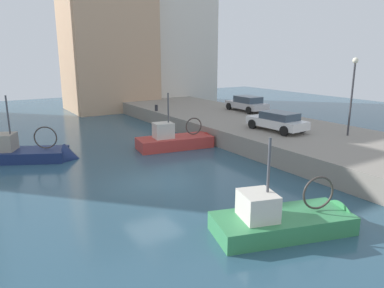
{
  "coord_description": "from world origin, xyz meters",
  "views": [
    {
      "loc": [
        -7.38,
        -15.36,
        6.24
      ],
      "look_at": [
        3.42,
        1.72,
        1.2
      ],
      "focal_mm": 33.91,
      "sensor_mm": 36.0,
      "label": 1
    }
  ],
  "objects_px": {
    "parked_car_white": "(277,121)",
    "mooring_bollard_mid": "(156,108)",
    "fishing_boat_navy": "(31,158)",
    "quay_streetlamp": "(353,84)",
    "fishing_boat_green": "(291,227)",
    "fishing_boat_red": "(179,146)",
    "parked_car_silver": "(247,103)"
  },
  "relations": [
    {
      "from": "fishing_boat_navy",
      "to": "parked_car_white",
      "type": "height_order",
      "value": "fishing_boat_navy"
    },
    {
      "from": "parked_car_white",
      "to": "mooring_bollard_mid",
      "type": "distance_m",
      "value": 12.56
    },
    {
      "from": "fishing_boat_navy",
      "to": "quay_streetlamp",
      "type": "relative_size",
      "value": 1.26
    },
    {
      "from": "fishing_boat_navy",
      "to": "fishing_boat_green",
      "type": "relative_size",
      "value": 1.0
    },
    {
      "from": "fishing_boat_red",
      "to": "parked_car_silver",
      "type": "distance_m",
      "value": 10.44
    },
    {
      "from": "fishing_boat_navy",
      "to": "parked_car_white",
      "type": "distance_m",
      "value": 15.87
    },
    {
      "from": "fishing_boat_red",
      "to": "parked_car_silver",
      "type": "height_order",
      "value": "fishing_boat_red"
    },
    {
      "from": "parked_car_white",
      "to": "quay_streetlamp",
      "type": "xyz_separation_m",
      "value": [
        2.75,
        -3.44,
        2.58
      ]
    },
    {
      "from": "fishing_boat_navy",
      "to": "quay_streetlamp",
      "type": "xyz_separation_m",
      "value": [
        17.4,
        -9.29,
        4.33
      ]
    },
    {
      "from": "parked_car_white",
      "to": "parked_car_silver",
      "type": "relative_size",
      "value": 1.0
    },
    {
      "from": "fishing_boat_green",
      "to": "fishing_boat_red",
      "type": "distance_m",
      "value": 12.86
    },
    {
      "from": "fishing_boat_navy",
      "to": "parked_car_silver",
      "type": "xyz_separation_m",
      "value": [
        18.61,
        1.88,
        1.78
      ]
    },
    {
      "from": "quay_streetlamp",
      "to": "mooring_bollard_mid",
      "type": "bearing_deg",
      "value": 109.84
    },
    {
      "from": "parked_car_silver",
      "to": "mooring_bollard_mid",
      "type": "relative_size",
      "value": 7.69
    },
    {
      "from": "fishing_boat_red",
      "to": "quay_streetlamp",
      "type": "distance_m",
      "value": 11.71
    },
    {
      "from": "mooring_bollard_mid",
      "to": "parked_car_white",
      "type": "bearing_deg",
      "value": -76.66
    },
    {
      "from": "fishing_boat_navy",
      "to": "quay_streetlamp",
      "type": "height_order",
      "value": "quay_streetlamp"
    },
    {
      "from": "mooring_bollard_mid",
      "to": "quay_streetlamp",
      "type": "distance_m",
      "value": 16.91
    },
    {
      "from": "quay_streetlamp",
      "to": "fishing_boat_navy",
      "type": "bearing_deg",
      "value": 151.9
    },
    {
      "from": "fishing_boat_navy",
      "to": "fishing_boat_red",
      "type": "relative_size",
      "value": 1.01
    },
    {
      "from": "fishing_boat_red",
      "to": "fishing_boat_green",
      "type": "bearing_deg",
      "value": -102.02
    },
    {
      "from": "parked_car_white",
      "to": "parked_car_silver",
      "type": "distance_m",
      "value": 8.69
    },
    {
      "from": "parked_car_white",
      "to": "quay_streetlamp",
      "type": "bearing_deg",
      "value": -51.33
    },
    {
      "from": "quay_streetlamp",
      "to": "parked_car_silver",
      "type": "bearing_deg",
      "value": 83.82
    },
    {
      "from": "parked_car_white",
      "to": "fishing_boat_red",
      "type": "bearing_deg",
      "value": 146.31
    },
    {
      "from": "fishing_boat_navy",
      "to": "parked_car_silver",
      "type": "bearing_deg",
      "value": 5.78
    },
    {
      "from": "fishing_boat_green",
      "to": "parked_car_white",
      "type": "relative_size",
      "value": 1.43
    },
    {
      "from": "fishing_boat_red",
      "to": "parked_car_silver",
      "type": "xyz_separation_m",
      "value": [
        9.45,
        4.07,
        1.77
      ]
    },
    {
      "from": "fishing_boat_navy",
      "to": "parked_car_white",
      "type": "xyz_separation_m",
      "value": [
        14.64,
        -5.85,
        1.75
      ]
    },
    {
      "from": "parked_car_silver",
      "to": "mooring_bollard_mid",
      "type": "bearing_deg",
      "value": 146.83
    },
    {
      "from": "fishing_boat_red",
      "to": "parked_car_white",
      "type": "relative_size",
      "value": 1.42
    },
    {
      "from": "fishing_boat_red",
      "to": "mooring_bollard_mid",
      "type": "height_order",
      "value": "fishing_boat_red"
    }
  ]
}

